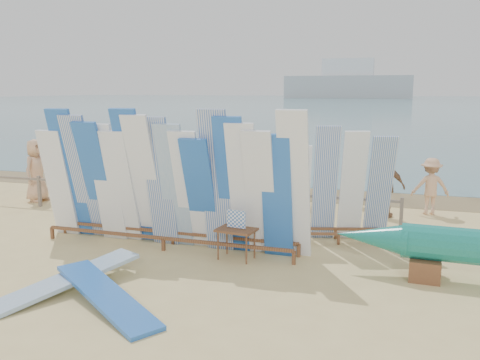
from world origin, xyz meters
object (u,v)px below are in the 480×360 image
(vendor_table, at_px, (236,243))
(beachgoer_0, at_px, (37,170))
(flat_board_b, at_px, (66,291))
(stroller, at_px, (232,197))
(flat_board_d, at_px, (107,305))
(beachgoer_9, at_px, (431,186))
(beachgoer_11, at_px, (74,160))
(beachgoer_2, at_px, (148,168))
(beach_chair_right, at_px, (184,200))
(beachgoer_6, at_px, (293,178))
(beachgoer_10, at_px, (386,186))
(beachgoer_7, at_px, (354,180))
(main_surfboard_rack, at_px, (167,186))
(beach_chair_left, at_px, (181,203))
(side_surfboard_rack, at_px, (339,190))

(vendor_table, relative_size, beachgoer_0, 0.53)
(flat_board_b, xyz_separation_m, stroller, (0.97, 6.13, 0.42))
(flat_board_d, bearing_deg, beachgoer_9, -0.39)
(beachgoer_11, height_order, beachgoer_2, beachgoer_2)
(vendor_table, xyz_separation_m, beachgoer_9, (3.90, 5.08, 0.44))
(beachgoer_0, distance_m, beachgoer_9, 11.41)
(beach_chair_right, height_order, beachgoer_6, beachgoer_6)
(beachgoer_11, bearing_deg, vendor_table, 171.07)
(beachgoer_10, bearing_deg, beachgoer_9, -131.65)
(flat_board_b, height_order, beachgoer_7, beachgoer_7)
(main_surfboard_rack, bearing_deg, beachgoer_10, 43.93)
(main_surfboard_rack, relative_size, beachgoer_6, 3.78)
(beach_chair_left, height_order, stroller, stroller)
(beach_chair_left, bearing_deg, main_surfboard_rack, -67.13)
(side_surfboard_rack, bearing_deg, beachgoer_10, 54.60)
(main_surfboard_rack, relative_size, beachgoer_9, 3.93)
(side_surfboard_rack, bearing_deg, beachgoer_7, 74.22)
(flat_board_b, relative_size, beach_chair_right, 3.43)
(side_surfboard_rack, relative_size, beachgoer_7, 1.70)
(main_surfboard_rack, distance_m, beachgoer_10, 6.02)
(stroller, height_order, beachgoer_11, beachgoer_11)
(flat_board_b, height_order, beach_chair_left, beach_chair_left)
(vendor_table, relative_size, beachgoer_10, 0.59)
(flat_board_d, distance_m, beachgoer_2, 8.15)
(beachgoer_2, bearing_deg, stroller, 118.71)
(side_surfboard_rack, height_order, beachgoer_10, side_surfboard_rack)
(side_surfboard_rack, height_order, beachgoer_9, side_surfboard_rack)
(flat_board_d, relative_size, beachgoer_7, 1.75)
(side_surfboard_rack, xyz_separation_m, beachgoer_9, (2.09, 3.29, -0.41))
(vendor_table, distance_m, beachgoer_10, 5.21)
(flat_board_d, height_order, beachgoer_10, beachgoer_10)
(beach_chair_right, height_order, beachgoer_7, beachgoer_7)
(main_surfboard_rack, distance_m, vendor_table, 1.94)
(beach_chair_left, bearing_deg, beachgoer_0, -177.47)
(vendor_table, distance_m, beachgoer_9, 6.42)
(vendor_table, bearing_deg, beachgoer_6, 96.89)
(beach_chair_left, xyz_separation_m, beachgoer_0, (-4.75, 0.12, 0.67))
(beachgoer_6, xyz_separation_m, beachgoer_0, (-7.50, -1.74, 0.14))
(beach_chair_left, bearing_deg, beachgoer_9, 19.94)
(main_surfboard_rack, bearing_deg, beachgoer_6, 70.71)
(beachgoer_11, xyz_separation_m, beachgoer_6, (7.87, -0.64, -0.12))
(side_surfboard_rack, height_order, beachgoer_0, side_surfboard_rack)
(side_surfboard_rack, bearing_deg, main_surfboard_rack, -171.92)
(beachgoer_6, distance_m, beachgoer_0, 7.70)
(main_surfboard_rack, height_order, beachgoer_10, main_surfboard_rack)
(side_surfboard_rack, distance_m, beachgoer_9, 3.92)
(flat_board_b, distance_m, beachgoer_0, 7.74)
(beach_chair_right, height_order, stroller, stroller)
(flat_board_d, height_order, beachgoer_11, beachgoer_11)
(flat_board_d, relative_size, flat_board_b, 1.00)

